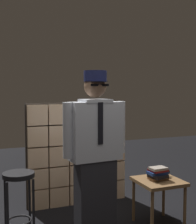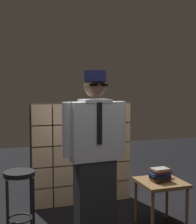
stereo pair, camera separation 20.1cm
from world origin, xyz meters
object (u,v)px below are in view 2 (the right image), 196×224
Objects in this scene: book_stack at (160,175)px; coffee_mug at (167,174)px; side_table at (161,187)px; standing_person at (95,153)px; bar_stool at (20,189)px.

book_stack is 1.88× the size of coffee_mug.
book_stack is (-0.01, -0.00, 0.15)m from side_table.
standing_person reaches higher than book_stack.
side_table is 0.15m from book_stack.
side_table is 4.46× the size of coffee_mug.
standing_person is at bearing -18.27° from bar_stool.
bar_stool is 1.63m from side_table.
bar_stool is at bearing 157.00° from standing_person.
coffee_mug is at bearing -4.48° from bar_stool.
standing_person reaches higher than side_table.
bar_stool is at bearing 172.01° from book_stack.
bar_stool is at bearing 172.12° from side_table.
bar_stool is (-0.78, 0.26, -0.40)m from standing_person.
bar_stool reaches higher than coffee_mug.
coffee_mug is (0.13, 0.09, 0.12)m from side_table.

